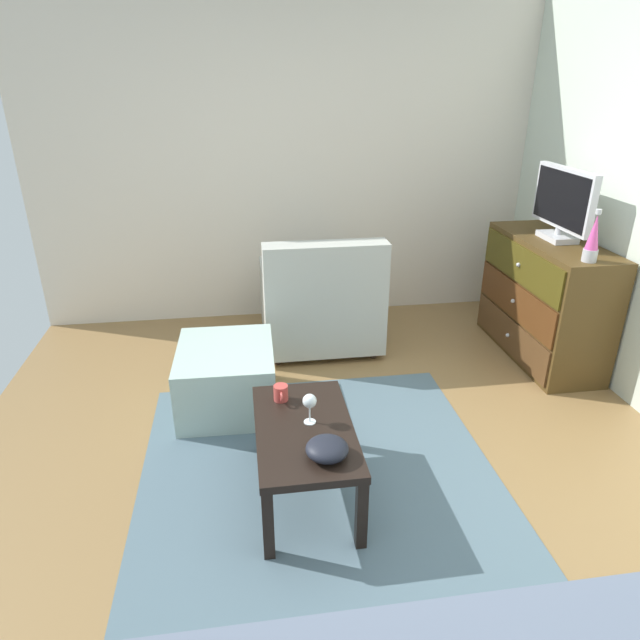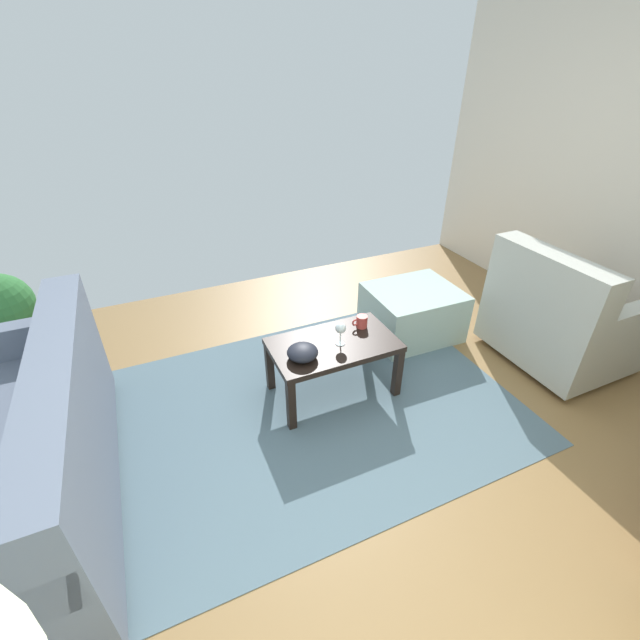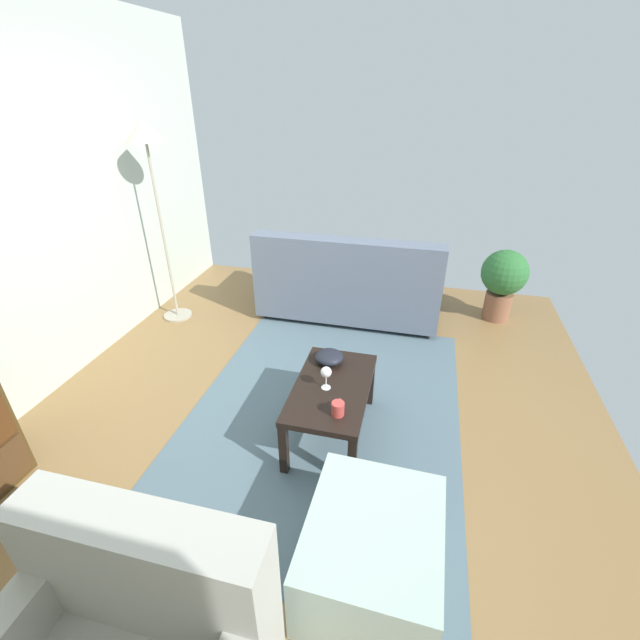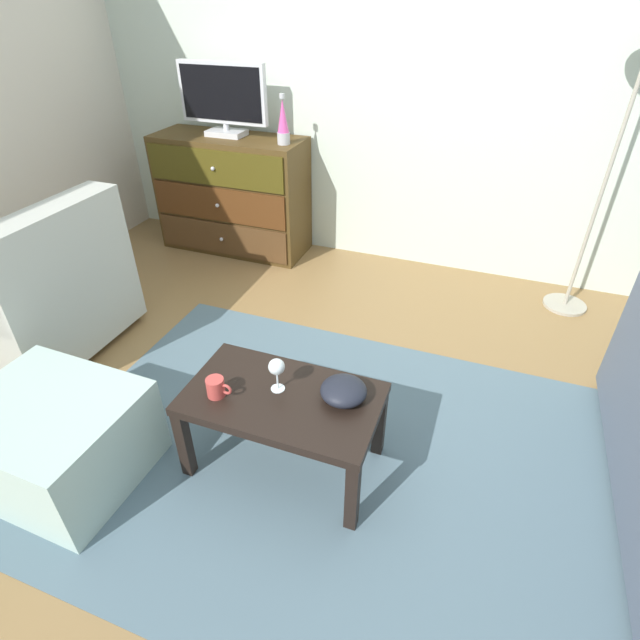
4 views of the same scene
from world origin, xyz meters
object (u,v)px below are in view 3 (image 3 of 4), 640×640
at_px(couch_large, 350,283).
at_px(mug, 338,408).
at_px(wine_glass, 326,373).
at_px(bowl_decorative, 329,357).
at_px(potted_plant, 503,279).
at_px(coffee_table, 332,393).
at_px(standing_lamp, 148,152).
at_px(ottoman, 372,552).

bearing_deg(couch_large, mug, -171.59).
distance_m(wine_glass, bowl_decorative, 0.29).
xyz_separation_m(wine_glass, potted_plant, (2.04, -1.30, -0.09)).
bearing_deg(bowl_decorative, mug, -161.80).
bearing_deg(coffee_table, standing_lamp, 56.38).
bearing_deg(wine_glass, ottoman, -154.13).
height_order(mug, potted_plant, potted_plant).
relative_size(bowl_decorative, couch_large, 0.11).
bearing_deg(standing_lamp, wine_glass, -124.75).
xyz_separation_m(wine_glass, mug, (-0.22, -0.12, -0.07)).
relative_size(coffee_table, potted_plant, 1.14).
xyz_separation_m(wine_glass, couch_large, (1.78, 0.17, -0.18)).
distance_m(couch_large, standing_lamp, 2.16).
relative_size(wine_glass, ottoman, 0.22).
bearing_deg(ottoman, wine_glass, 25.87).
relative_size(coffee_table, ottoman, 1.18).
xyz_separation_m(mug, potted_plant, (2.27, -1.18, -0.02)).
height_order(wine_glass, couch_large, couch_large).
height_order(wine_glass, mug, wine_glass).
relative_size(couch_large, ottoman, 2.53).
height_order(ottoman, potted_plant, potted_plant).
xyz_separation_m(ottoman, potted_plant, (2.92, -0.87, 0.23)).
relative_size(coffee_table, bowl_decorative, 4.27).
height_order(standing_lamp, potted_plant, standing_lamp).
bearing_deg(bowl_decorative, couch_large, 5.00).
height_order(coffee_table, wine_glass, wine_glass).
relative_size(coffee_table, wine_glass, 5.25).
distance_m(bowl_decorative, standing_lamp, 2.38).
distance_m(wine_glass, ottoman, 1.03).
relative_size(coffee_table, standing_lamp, 0.45).
bearing_deg(coffee_table, potted_plant, -32.24).
relative_size(coffee_table, mug, 7.23).
relative_size(couch_large, standing_lamp, 0.96).
distance_m(couch_large, potted_plant, 1.50).
bearing_deg(bowl_decorative, wine_glass, -171.56).
bearing_deg(ottoman, coffee_table, 23.41).
bearing_deg(ottoman, potted_plant, -16.68).
height_order(mug, couch_large, couch_large).
distance_m(coffee_table, standing_lamp, 2.60).
bearing_deg(bowl_decorative, potted_plant, -37.23).
height_order(wine_glass, standing_lamp, standing_lamp).
height_order(bowl_decorative, couch_large, couch_large).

